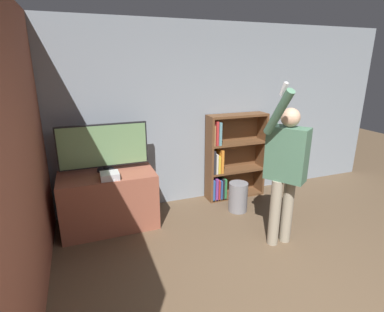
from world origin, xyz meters
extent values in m
cube|color=gray|center=(0.00, 3.05, 1.35)|extent=(6.54, 0.06, 2.70)
cube|color=#93513D|center=(-2.30, 1.51, 1.35)|extent=(0.06, 4.62, 2.70)
cube|color=#93513D|center=(-1.56, 2.60, 0.38)|extent=(1.22, 0.66, 0.75)
cylinder|color=black|center=(-1.56, 2.71, 0.77)|extent=(0.22, 0.22, 0.03)
cylinder|color=black|center=(-1.56, 2.71, 0.81)|extent=(0.06, 0.06, 0.05)
cube|color=black|center=(-1.56, 2.71, 1.10)|extent=(1.14, 0.04, 0.57)
cube|color=#6B9360|center=(-1.56, 2.69, 1.10)|extent=(1.10, 0.01, 0.53)
cube|color=silver|center=(-1.54, 2.40, 0.79)|extent=(0.22, 0.21, 0.08)
cube|color=white|center=(-1.50, 2.36, 0.76)|extent=(0.06, 0.14, 0.02)
cube|color=brown|center=(0.01, 2.86, 0.68)|extent=(0.04, 0.28, 1.37)
cube|color=brown|center=(0.94, 2.86, 0.68)|extent=(0.04, 0.28, 1.37)
cube|color=brown|center=(0.48, 2.99, 0.68)|extent=(0.97, 0.01, 1.37)
cube|color=brown|center=(0.48, 2.86, 0.02)|extent=(0.90, 0.28, 0.04)
cube|color=brown|center=(0.48, 2.86, 0.46)|extent=(0.90, 0.28, 0.04)
cube|color=brown|center=(0.48, 2.86, 0.91)|extent=(0.90, 0.28, 0.04)
cube|color=brown|center=(0.48, 2.86, 1.35)|extent=(0.90, 0.28, 0.04)
cube|color=#2D569E|center=(0.04, 2.82, 0.19)|extent=(0.03, 0.21, 0.35)
cube|color=#7A3889|center=(0.10, 2.82, 0.20)|extent=(0.04, 0.20, 0.37)
cube|color=red|center=(0.14, 2.85, 0.19)|extent=(0.02, 0.26, 0.34)
cube|color=#2D569E|center=(0.18, 2.82, 0.18)|extent=(0.02, 0.20, 0.32)
cube|color=#232328|center=(0.21, 2.82, 0.19)|extent=(0.02, 0.21, 0.35)
cube|color=#338447|center=(0.25, 2.84, 0.19)|extent=(0.03, 0.25, 0.34)
cube|color=#232328|center=(0.04, 2.83, 0.66)|extent=(0.03, 0.22, 0.37)
cube|color=beige|center=(0.09, 2.83, 0.63)|extent=(0.03, 0.22, 0.32)
cube|color=gold|center=(0.13, 2.83, 0.61)|extent=(0.04, 0.21, 0.28)
cube|color=orange|center=(0.18, 2.85, 0.66)|extent=(0.04, 0.26, 0.37)
cube|color=#99663D|center=(0.04, 2.85, 1.08)|extent=(0.02, 0.27, 0.31)
cube|color=red|center=(0.08, 2.85, 1.11)|extent=(0.04, 0.26, 0.37)
cube|color=#5B8E99|center=(0.13, 2.82, 1.10)|extent=(0.04, 0.21, 0.35)
cylinder|color=gray|center=(0.25, 1.46, 0.41)|extent=(0.13, 0.13, 0.83)
cylinder|color=gray|center=(0.43, 1.46, 0.41)|extent=(0.13, 0.13, 0.83)
cube|color=#477056|center=(0.34, 1.46, 1.14)|extent=(0.43, 0.49, 0.62)
sphere|color=tan|center=(0.34, 1.46, 1.56)|extent=(0.21, 0.21, 0.21)
cylinder|color=#477056|center=(0.59, 1.46, 1.12)|extent=(0.09, 0.09, 0.57)
cylinder|color=#477056|center=(0.09, 1.35, 1.64)|extent=(0.09, 0.40, 0.52)
cube|color=white|center=(0.09, 1.29, 1.88)|extent=(0.04, 0.09, 0.14)
cylinder|color=gray|center=(0.27, 2.37, 0.22)|extent=(0.28, 0.28, 0.44)
camera|label=1|loc=(-1.80, -1.18, 2.13)|focal=28.00mm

